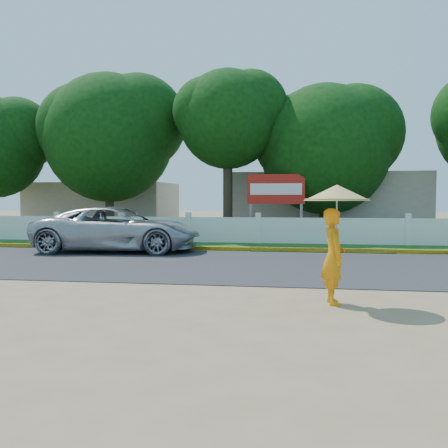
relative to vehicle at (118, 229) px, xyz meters
name	(u,v)px	position (x,y,z in m)	size (l,w,h in m)	color
ground	(208,295)	(4.65, -7.24, -0.80)	(120.00, 120.00, 0.00)	#9E8460
road	(238,264)	(4.65, -2.74, -0.79)	(60.00, 7.00, 0.02)	#38383A
grass_verge	(255,247)	(4.65, 2.51, -0.79)	(60.00, 3.50, 0.03)	#2D601E
curb	(250,249)	(4.65, 0.81, -0.72)	(40.00, 0.18, 0.16)	yellow
fence	(258,231)	(4.65, 3.96, -0.25)	(40.00, 0.10, 1.10)	silver
building_near	(324,204)	(7.65, 10.76, 0.80)	(10.00, 6.00, 3.20)	#B7AD99
building_far	(104,206)	(-5.35, 11.76, 0.60)	(8.00, 5.00, 2.80)	#B7AD99
vehicle	(118,229)	(0.00, 0.00, 0.00)	(2.67, 5.79, 1.61)	#A9ABB1
monk_with_parasol	(335,227)	(7.06, -7.71, 0.60)	(1.18, 1.18, 2.15)	orange
billboard	(276,193)	(5.32, 5.06, 1.34)	(2.50, 0.13, 2.95)	gray
tree_row	(217,139)	(2.41, 6.90, 3.94)	(29.17, 6.97, 8.12)	#473828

